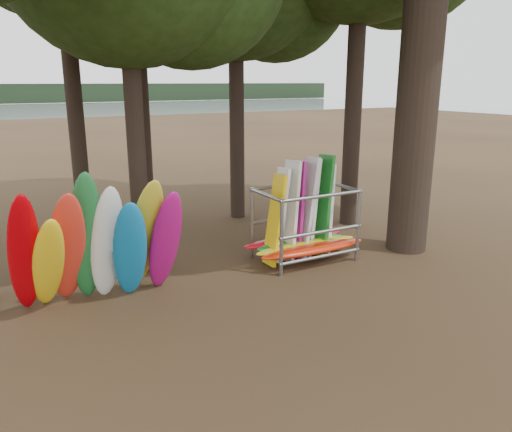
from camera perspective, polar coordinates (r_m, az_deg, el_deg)
name	(u,v)px	position (r m, az deg, el deg)	size (l,w,h in m)	color
ground	(264,297)	(11.03, 0.98, -9.24)	(120.00, 120.00, 0.00)	#47331E
lake	(27,119)	(69.07, -24.70, 10.04)	(160.00, 160.00, 0.00)	gray
far_shore	(5,94)	(118.87, -26.75, 12.38)	(160.00, 4.00, 4.00)	black
kayak_row	(98,247)	(10.67, -17.57, -3.41)	(3.49, 2.01, 3.07)	#C50008
storage_rack	(304,226)	(13.07, 5.51, -1.14)	(3.12, 1.50, 2.73)	gray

